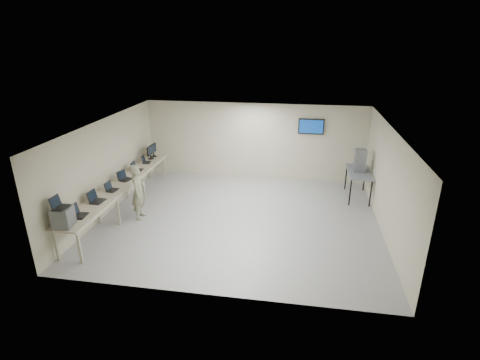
% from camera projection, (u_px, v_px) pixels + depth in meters
% --- Properties ---
extents(room, '(8.01, 7.01, 2.81)m').
position_uv_depth(room, '(240.00, 173.00, 10.54)').
color(room, '#A9A9A9').
rests_on(room, ground).
extents(workbench, '(0.76, 6.00, 0.90)m').
position_uv_depth(workbench, '(121.00, 185.00, 11.24)').
color(workbench, '#C1AC8A').
rests_on(workbench, ground).
extents(equipment_box, '(0.46, 0.51, 0.47)m').
position_uv_depth(equipment_box, '(63.00, 217.00, 8.61)').
color(equipment_box, slate).
rests_on(equipment_box, workbench).
extents(laptop_on_box, '(0.30, 0.37, 0.28)m').
position_uv_depth(laptop_on_box, '(59.00, 205.00, 8.51)').
color(laptop_on_box, black).
rests_on(laptop_on_box, equipment_box).
extents(laptop_0, '(0.34, 0.40, 0.30)m').
position_uv_depth(laptop_0, '(78.00, 213.00, 9.15)').
color(laptop_0, black).
rests_on(laptop_0, workbench).
extents(laptop_1, '(0.35, 0.41, 0.31)m').
position_uv_depth(laptop_1, '(95.00, 199.00, 9.95)').
color(laptop_1, black).
rests_on(laptop_1, workbench).
extents(laptop_2, '(0.30, 0.35, 0.26)m').
position_uv_depth(laptop_2, '(111.00, 188.00, 10.67)').
color(laptop_2, black).
rests_on(laptop_2, workbench).
extents(laptop_3, '(0.40, 0.44, 0.29)m').
position_uv_depth(laptop_3, '(124.00, 178.00, 11.44)').
color(laptop_3, black).
rests_on(laptop_3, workbench).
extents(laptop_4, '(0.34, 0.40, 0.30)m').
position_uv_depth(laptop_4, '(136.00, 168.00, 12.21)').
color(laptop_4, black).
rests_on(laptop_4, workbench).
extents(laptop_5, '(0.31, 0.36, 0.25)m').
position_uv_depth(laptop_5, '(145.00, 161.00, 12.98)').
color(laptop_5, black).
rests_on(laptop_5, workbench).
extents(monitor_near, '(0.22, 0.49, 0.48)m').
position_uv_depth(monitor_near, '(150.00, 151.00, 13.30)').
color(monitor_near, black).
rests_on(monitor_near, workbench).
extents(monitor_far, '(0.21, 0.47, 0.47)m').
position_uv_depth(monitor_far, '(153.00, 149.00, 13.56)').
color(monitor_far, black).
rests_on(monitor_far, workbench).
extents(soldier, '(0.47, 0.65, 1.65)m').
position_uv_depth(soldier, '(138.00, 192.00, 10.79)').
color(soldier, '#686D52').
rests_on(soldier, ground).
extents(side_table, '(0.72, 1.54, 0.92)m').
position_uv_depth(side_table, '(359.00, 173.00, 12.14)').
color(side_table, slate).
rests_on(side_table, ground).
extents(storage_bins, '(0.35, 0.38, 0.73)m').
position_uv_depth(storage_bins, '(360.00, 161.00, 11.98)').
color(storage_bins, gray).
rests_on(storage_bins, side_table).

